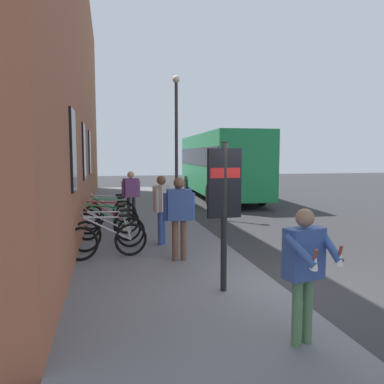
{
  "coord_description": "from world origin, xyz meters",
  "views": [
    {
      "loc": [
        -5.78,
        2.82,
        2.33
      ],
      "look_at": [
        2.86,
        0.91,
        1.45
      ],
      "focal_mm": 35.56,
      "sensor_mm": 36.0,
      "label": 1
    }
  ],
  "objects_px": {
    "bicycle_far_end": "(107,220)",
    "tourist_with_hotdogs": "(305,262)",
    "city_bus": "(219,162)",
    "street_lamp": "(176,132)",
    "bicycle_leaning_wall": "(107,240)",
    "transit_info_sign": "(224,193)",
    "bicycle_mid_rack": "(110,215)",
    "bicycle_beside_lamp": "(108,211)",
    "pedestrian_crossing_street": "(161,203)",
    "pedestrian_by_facade": "(131,191)",
    "bicycle_end_of_row": "(107,226)",
    "bicycle_by_door": "(109,233)",
    "pedestrian_near_bus": "(179,210)"
  },
  "relations": [
    {
      "from": "bicycle_by_door",
      "to": "bicycle_far_end",
      "type": "height_order",
      "value": "same"
    },
    {
      "from": "transit_info_sign",
      "to": "tourist_with_hotdogs",
      "type": "height_order",
      "value": "transit_info_sign"
    },
    {
      "from": "bicycle_end_of_row",
      "to": "bicycle_beside_lamp",
      "type": "xyz_separation_m",
      "value": [
        2.54,
        -0.0,
        0.0
      ]
    },
    {
      "from": "bicycle_far_end",
      "to": "city_bus",
      "type": "relative_size",
      "value": 0.17
    },
    {
      "from": "bicycle_by_door",
      "to": "transit_info_sign",
      "type": "bearing_deg",
      "value": -150.25
    },
    {
      "from": "city_bus",
      "to": "street_lamp",
      "type": "height_order",
      "value": "street_lamp"
    },
    {
      "from": "pedestrian_crossing_street",
      "to": "street_lamp",
      "type": "bearing_deg",
      "value": -14.32
    },
    {
      "from": "pedestrian_crossing_street",
      "to": "tourist_with_hotdogs",
      "type": "bearing_deg",
      "value": -170.14
    },
    {
      "from": "bicycle_end_of_row",
      "to": "transit_info_sign",
      "type": "bearing_deg",
      "value": -155.81
    },
    {
      "from": "bicycle_leaning_wall",
      "to": "transit_info_sign",
      "type": "xyz_separation_m",
      "value": [
        -2.39,
        -1.85,
        1.21
      ]
    },
    {
      "from": "street_lamp",
      "to": "city_bus",
      "type": "bearing_deg",
      "value": -30.79
    },
    {
      "from": "bicycle_leaning_wall",
      "to": "pedestrian_crossing_street",
      "type": "distance_m",
      "value": 1.77
    },
    {
      "from": "pedestrian_crossing_street",
      "to": "pedestrian_by_facade",
      "type": "height_order",
      "value": "pedestrian_crossing_street"
    },
    {
      "from": "bicycle_beside_lamp",
      "to": "pedestrian_near_bus",
      "type": "bearing_deg",
      "value": -162.82
    },
    {
      "from": "bicycle_by_door",
      "to": "transit_info_sign",
      "type": "distance_m",
      "value": 3.82
    },
    {
      "from": "bicycle_end_of_row",
      "to": "bicycle_far_end",
      "type": "height_order",
      "value": "same"
    },
    {
      "from": "bicycle_leaning_wall",
      "to": "bicycle_mid_rack",
      "type": "height_order",
      "value": "same"
    },
    {
      "from": "city_bus",
      "to": "pedestrian_by_facade",
      "type": "xyz_separation_m",
      "value": [
        -7.14,
        5.1,
        -0.79
      ]
    },
    {
      "from": "bicycle_beside_lamp",
      "to": "pedestrian_near_bus",
      "type": "relative_size",
      "value": 1.02
    },
    {
      "from": "tourist_with_hotdogs",
      "to": "street_lamp",
      "type": "bearing_deg",
      "value": -1.93
    },
    {
      "from": "bicycle_leaning_wall",
      "to": "bicycle_end_of_row",
      "type": "distance_m",
      "value": 1.69
    },
    {
      "from": "bicycle_far_end",
      "to": "street_lamp",
      "type": "bearing_deg",
      "value": -36.73
    },
    {
      "from": "bicycle_beside_lamp",
      "to": "pedestrian_crossing_street",
      "type": "distance_m",
      "value": 3.54
    },
    {
      "from": "bicycle_leaning_wall",
      "to": "bicycle_by_door",
      "type": "relative_size",
      "value": 1.01
    },
    {
      "from": "pedestrian_near_bus",
      "to": "street_lamp",
      "type": "xyz_separation_m",
      "value": [
        6.44,
        -1.1,
        1.97
      ]
    },
    {
      "from": "transit_info_sign",
      "to": "pedestrian_near_bus",
      "type": "relative_size",
      "value": 1.38
    },
    {
      "from": "bicycle_end_of_row",
      "to": "city_bus",
      "type": "distance_m",
      "value": 11.51
    },
    {
      "from": "bicycle_by_door",
      "to": "bicycle_beside_lamp",
      "type": "height_order",
      "value": "same"
    },
    {
      "from": "bicycle_far_end",
      "to": "street_lamp",
      "type": "xyz_separation_m",
      "value": [
        3.43,
        -2.56,
        2.64
      ]
    },
    {
      "from": "bicycle_beside_lamp",
      "to": "pedestrian_by_facade",
      "type": "bearing_deg",
      "value": -81.71
    },
    {
      "from": "bicycle_end_of_row",
      "to": "bicycle_far_end",
      "type": "relative_size",
      "value": 0.97
    },
    {
      "from": "bicycle_by_door",
      "to": "pedestrian_crossing_street",
      "type": "bearing_deg",
      "value": -78.54
    },
    {
      "from": "bicycle_mid_rack",
      "to": "bicycle_beside_lamp",
      "type": "distance_m",
      "value": 0.83
    },
    {
      "from": "city_bus",
      "to": "pedestrian_crossing_street",
      "type": "bearing_deg",
      "value": 156.48
    },
    {
      "from": "bicycle_mid_rack",
      "to": "pedestrian_crossing_street",
      "type": "relative_size",
      "value": 1.0
    },
    {
      "from": "pedestrian_crossing_street",
      "to": "tourist_with_hotdogs",
      "type": "relative_size",
      "value": 1.06
    },
    {
      "from": "bicycle_far_end",
      "to": "street_lamp",
      "type": "height_order",
      "value": "street_lamp"
    },
    {
      "from": "bicycle_by_door",
      "to": "city_bus",
      "type": "distance_m",
      "value": 12.3
    },
    {
      "from": "transit_info_sign",
      "to": "pedestrian_by_facade",
      "type": "xyz_separation_m",
      "value": [
        6.74,
        1.07,
        -0.59
      ]
    },
    {
      "from": "bicycle_far_end",
      "to": "tourist_with_hotdogs",
      "type": "xyz_separation_m",
      "value": [
        -6.79,
        -2.22,
        0.6
      ]
    },
    {
      "from": "pedestrian_crossing_street",
      "to": "street_lamp",
      "type": "relative_size",
      "value": 0.33
    },
    {
      "from": "pedestrian_crossing_street",
      "to": "pedestrian_by_facade",
      "type": "relative_size",
      "value": 1.02
    },
    {
      "from": "bicycle_mid_rack",
      "to": "transit_info_sign",
      "type": "height_order",
      "value": "transit_info_sign"
    },
    {
      "from": "bicycle_far_end",
      "to": "bicycle_beside_lamp",
      "type": "height_order",
      "value": "same"
    },
    {
      "from": "bicycle_by_door",
      "to": "bicycle_far_end",
      "type": "distance_m",
      "value": 1.77
    },
    {
      "from": "bicycle_leaning_wall",
      "to": "transit_info_sign",
      "type": "bearing_deg",
      "value": -142.37
    },
    {
      "from": "transit_info_sign",
      "to": "tourist_with_hotdogs",
      "type": "distance_m",
      "value": 2.01
    },
    {
      "from": "tourist_with_hotdogs",
      "to": "street_lamp",
      "type": "distance_m",
      "value": 10.43
    },
    {
      "from": "bicycle_beside_lamp",
      "to": "pedestrian_by_facade",
      "type": "relative_size",
      "value": 1.07
    },
    {
      "from": "transit_info_sign",
      "to": "bicycle_leaning_wall",
      "type": "bearing_deg",
      "value": 37.63
    }
  ]
}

